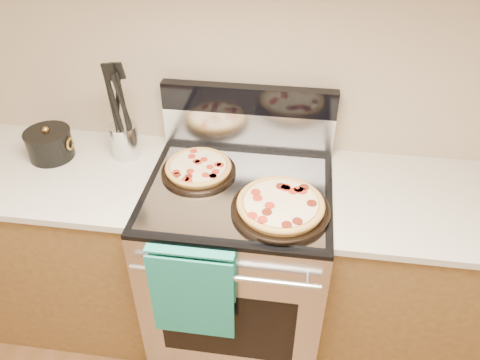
# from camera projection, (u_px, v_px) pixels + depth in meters

# --- Properties ---
(wall_back) EXTENTS (4.00, 0.00, 4.00)m
(wall_back) POSITION_uv_depth(u_px,v_px,m) (250.00, 53.00, 1.92)
(wall_back) COLOR tan
(wall_back) RESTS_ON ground
(range_body) EXTENTS (0.76, 0.68, 0.90)m
(range_body) POSITION_uv_depth(u_px,v_px,m) (239.00, 266.00, 2.19)
(range_body) COLOR #B7B7BC
(range_body) RESTS_ON ground
(oven_window) EXTENTS (0.56, 0.01, 0.40)m
(oven_window) POSITION_uv_depth(u_px,v_px,m) (227.00, 326.00, 1.93)
(oven_window) COLOR black
(oven_window) RESTS_ON range_body
(cooktop) EXTENTS (0.76, 0.68, 0.02)m
(cooktop) POSITION_uv_depth(u_px,v_px,m) (238.00, 189.00, 1.91)
(cooktop) COLOR black
(cooktop) RESTS_ON range_body
(backsplash_lower) EXTENTS (0.76, 0.06, 0.18)m
(backsplash_lower) POSITION_uv_depth(u_px,v_px,m) (248.00, 129.00, 2.10)
(backsplash_lower) COLOR silver
(backsplash_lower) RESTS_ON cooktop
(backsplash_upper) EXTENTS (0.76, 0.06, 0.12)m
(backsplash_upper) POSITION_uv_depth(u_px,v_px,m) (249.00, 99.00, 2.01)
(backsplash_upper) COLOR black
(backsplash_upper) RESTS_ON backsplash_lower
(oven_handle) EXTENTS (0.70, 0.03, 0.03)m
(oven_handle) POSITION_uv_depth(u_px,v_px,m) (224.00, 277.00, 1.68)
(oven_handle) COLOR silver
(oven_handle) RESTS_ON range_body
(dish_towel) EXTENTS (0.32, 0.05, 0.42)m
(dish_towel) POSITION_uv_depth(u_px,v_px,m) (193.00, 291.00, 1.76)
(dish_towel) COLOR #197F6F
(dish_towel) RESTS_ON oven_handle
(foil_sheet) EXTENTS (0.70, 0.55, 0.01)m
(foil_sheet) POSITION_uv_depth(u_px,v_px,m) (237.00, 191.00, 1.88)
(foil_sheet) COLOR gray
(foil_sheet) RESTS_ON cooktop
(cabinet_left) EXTENTS (1.00, 0.62, 0.88)m
(cabinet_left) POSITION_uv_depth(u_px,v_px,m) (64.00, 244.00, 2.32)
(cabinet_left) COLOR brown
(cabinet_left) RESTS_ON ground
(countertop_left) EXTENTS (1.02, 0.64, 0.03)m
(countertop_left) POSITION_uv_depth(u_px,v_px,m) (41.00, 170.00, 2.04)
(countertop_left) COLOR beige
(countertop_left) RESTS_ON cabinet_left
(cabinet_right) EXTENTS (1.00, 0.62, 0.88)m
(cabinet_right) POSITION_uv_depth(u_px,v_px,m) (431.00, 283.00, 2.12)
(cabinet_right) COLOR brown
(cabinet_right) RESTS_ON ground
(countertop_right) EXTENTS (1.02, 0.64, 0.03)m
(countertop_right) POSITION_uv_depth(u_px,v_px,m) (460.00, 207.00, 1.85)
(countertop_right) COLOR beige
(countertop_right) RESTS_ON cabinet_right
(pepperoni_pizza_back) EXTENTS (0.32, 0.32, 0.04)m
(pepperoni_pizza_back) POSITION_uv_depth(u_px,v_px,m) (198.00, 168.00, 1.97)
(pepperoni_pizza_back) COLOR #BC8639
(pepperoni_pizza_back) RESTS_ON foil_sheet
(pepperoni_pizza_front) EXTENTS (0.47, 0.47, 0.05)m
(pepperoni_pizza_front) POSITION_uv_depth(u_px,v_px,m) (281.00, 206.00, 1.77)
(pepperoni_pizza_front) COLOR #BC8639
(pepperoni_pizza_front) RESTS_ON foil_sheet
(utensil_crock) EXTENTS (0.15, 0.15, 0.15)m
(utensil_crock) POSITION_uv_depth(u_px,v_px,m) (125.00, 141.00, 2.06)
(utensil_crock) COLOR silver
(utensil_crock) RESTS_ON countertop_left
(saucepan) EXTENTS (0.21, 0.21, 0.12)m
(saucepan) POSITION_uv_depth(u_px,v_px,m) (50.00, 145.00, 2.07)
(saucepan) COLOR black
(saucepan) RESTS_ON countertop_left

